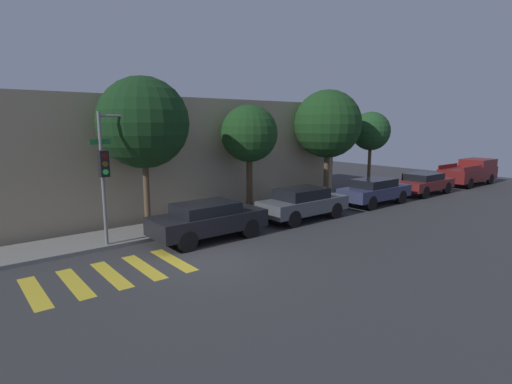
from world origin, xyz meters
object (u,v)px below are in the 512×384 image
object	(u,v)px
sedan_middle	(303,203)
sedan_tail_of_row	(424,183)
sedan_far_end	(375,191)
tree_behind_truck	(371,131)
traffic_light_pole	(112,157)
sedan_near_corner	(208,219)
tree_midblock	(249,134)
tree_near_corner	(143,123)
pickup_truck	(470,172)
tree_far_end	(328,124)

from	to	relation	value
sedan_middle	sedan_tail_of_row	distance (m)	10.69
sedan_far_end	tree_behind_truck	world-z (taller)	tree_behind_truck
traffic_light_pole	sedan_near_corner	size ratio (longest dim) A/B	1.08
traffic_light_pole	tree_midblock	distance (m)	7.12
sedan_tail_of_row	tree_behind_truck	world-z (taller)	tree_behind_truck
sedan_near_corner	tree_behind_truck	size ratio (longest dim) A/B	0.87
sedan_tail_of_row	tree_near_corner	world-z (taller)	tree_near_corner
sedan_middle	pickup_truck	world-z (taller)	pickup_truck
sedan_near_corner	pickup_truck	size ratio (longest dim) A/B	0.82
sedan_near_corner	sedan_tail_of_row	size ratio (longest dim) A/B	1.03
sedan_middle	tree_midblock	size ratio (longest dim) A/B	0.83
pickup_truck	tree_near_corner	bearing A→B (deg)	173.99
sedan_tail_of_row	tree_near_corner	size ratio (longest dim) A/B	0.69
tree_far_end	sedan_tail_of_row	bearing A→B (deg)	-21.47
pickup_truck	tree_far_end	bearing A→B (deg)	168.97
sedan_near_corner	pickup_truck	xyz separation A→B (m)	(22.24, 0.00, 0.15)
sedan_near_corner	tree_midblock	size ratio (longest dim) A/B	0.84
tree_near_corner	sedan_middle	bearing A→B (deg)	-20.99
sedan_tail_of_row	tree_near_corner	xyz separation A→B (m)	(-17.16, 2.48, 3.68)
tree_near_corner	sedan_far_end	bearing A→B (deg)	-11.66
traffic_light_pole	pickup_truck	bearing A→B (deg)	-2.87
sedan_near_corner	tree_behind_truck	world-z (taller)	tree_behind_truck
sedan_near_corner	tree_midblock	bearing A→B (deg)	32.26
sedan_tail_of_row	tree_far_end	world-z (taller)	tree_far_end
tree_far_end	tree_behind_truck	xyz separation A→B (m)	(4.05, 0.00, -0.46)
sedan_near_corner	sedan_middle	size ratio (longest dim) A/B	1.01
sedan_far_end	sedan_tail_of_row	world-z (taller)	sedan_far_end
traffic_light_pole	tree_behind_truck	bearing A→B (deg)	4.19
tree_near_corner	tree_midblock	bearing A→B (deg)	0.00
sedan_near_corner	pickup_truck	distance (m)	22.24
pickup_truck	tree_behind_truck	xyz separation A→B (m)	(-8.68, 2.48, 2.96)
sedan_near_corner	tree_near_corner	xyz separation A→B (m)	(-1.34, 2.48, 3.63)
sedan_middle	tree_far_end	distance (m)	6.17
traffic_light_pole	tree_far_end	world-z (taller)	tree_far_end
sedan_near_corner	sedan_tail_of_row	distance (m)	15.82
sedan_near_corner	tree_midblock	world-z (taller)	tree_midblock
sedan_tail_of_row	pickup_truck	xyz separation A→B (m)	(6.42, 0.00, 0.20)
sedan_middle	sedan_far_end	size ratio (longest dim) A/B	0.98
sedan_tail_of_row	pickup_truck	bearing A→B (deg)	0.00
sedan_middle	tree_behind_truck	bearing A→B (deg)	16.40
traffic_light_pole	sedan_middle	distance (m)	8.64
sedan_tail_of_row	pickup_truck	distance (m)	6.42
traffic_light_pole	tree_near_corner	world-z (taller)	tree_near_corner
pickup_truck	tree_midblock	bearing A→B (deg)	172.28
traffic_light_pole	tree_near_corner	distance (m)	2.40
sedan_middle	sedan_tail_of_row	world-z (taller)	sedan_middle
sedan_far_end	tree_behind_truck	xyz separation A→B (m)	(2.87, 2.48, 3.12)
sedan_tail_of_row	sedan_near_corner	bearing A→B (deg)	180.00
tree_near_corner	tree_midblock	size ratio (longest dim) A/B	1.18
sedan_middle	sedan_tail_of_row	xyz separation A→B (m)	(10.69, 0.00, -0.05)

